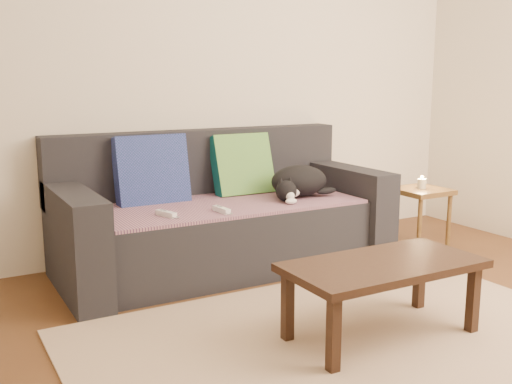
% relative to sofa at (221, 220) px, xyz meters
% --- Properties ---
extents(ground, '(4.50, 4.50, 0.00)m').
position_rel_sofa_xyz_m(ground, '(0.00, -1.57, -0.31)').
color(ground, brown).
rests_on(ground, ground).
extents(back_wall, '(4.50, 0.04, 2.60)m').
position_rel_sofa_xyz_m(back_wall, '(0.00, 0.43, 0.99)').
color(back_wall, beige).
rests_on(back_wall, ground).
extents(sofa, '(2.10, 0.94, 0.87)m').
position_rel_sofa_xyz_m(sofa, '(0.00, 0.00, 0.00)').
color(sofa, '#232328').
rests_on(sofa, ground).
extents(throw_blanket, '(1.66, 0.74, 0.02)m').
position_rel_sofa_xyz_m(throw_blanket, '(0.00, -0.09, 0.12)').
color(throw_blanket, '#3E2444').
rests_on(throw_blanket, sofa).
extents(cushion_navy, '(0.46, 0.20, 0.47)m').
position_rel_sofa_xyz_m(cushion_navy, '(-0.40, 0.17, 0.32)').
color(cushion_navy, navy).
rests_on(cushion_navy, throw_blanket).
extents(cushion_green, '(0.42, 0.23, 0.43)m').
position_rel_sofa_xyz_m(cushion_green, '(0.24, 0.17, 0.32)').
color(cushion_green, '#0C504D').
rests_on(cushion_green, throw_blanket).
extents(cat, '(0.47, 0.35, 0.21)m').
position_rel_sofa_xyz_m(cat, '(0.49, -0.15, 0.23)').
color(cat, black).
rests_on(cat, throw_blanket).
extents(wii_remote_a, '(0.08, 0.15, 0.03)m').
position_rel_sofa_xyz_m(wii_remote_a, '(-0.48, -0.27, 0.15)').
color(wii_remote_a, white).
rests_on(wii_remote_a, throw_blanket).
extents(wii_remote_b, '(0.05, 0.15, 0.03)m').
position_rel_sofa_xyz_m(wii_remote_b, '(-0.16, -0.33, 0.15)').
color(wii_remote_b, white).
rests_on(wii_remote_b, throw_blanket).
extents(side_table, '(0.35, 0.35, 0.44)m').
position_rel_sofa_xyz_m(side_table, '(1.43, -0.33, 0.05)').
color(side_table, brown).
rests_on(side_table, ground).
extents(candle, '(0.06, 0.06, 0.09)m').
position_rel_sofa_xyz_m(candle, '(1.43, -0.33, 0.17)').
color(candle, beige).
rests_on(candle, side_table).
extents(rug, '(2.50, 1.80, 0.01)m').
position_rel_sofa_xyz_m(rug, '(0.00, -1.42, -0.30)').
color(rug, tan).
rests_on(rug, ground).
extents(coffee_table, '(0.94, 0.47, 0.38)m').
position_rel_sofa_xyz_m(coffee_table, '(0.17, -1.37, 0.02)').
color(coffee_table, black).
rests_on(coffee_table, rug).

